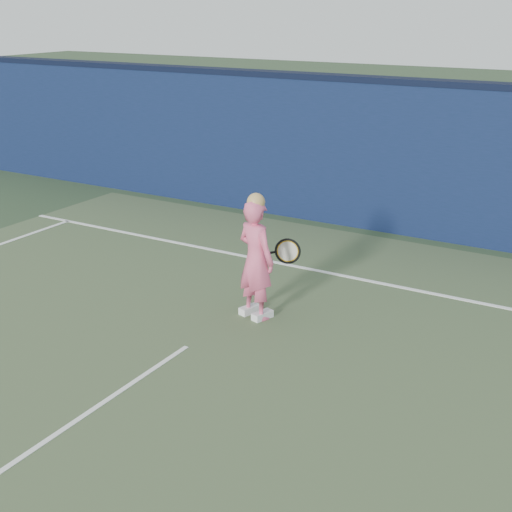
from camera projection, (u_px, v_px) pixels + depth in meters
The scene contains 6 objects.
ground at pixel (130, 385), 7.40m from camera, with size 80.00×80.00×0.00m, color #283F26.
backstop_wall at pixel (371, 157), 12.27m from camera, with size 24.00×0.40×2.50m, color #0C1836.
wall_cap at pixel (375, 79), 11.83m from camera, with size 24.00×0.42×0.10m, color black.
player at pixel (256, 259), 8.78m from camera, with size 0.64×0.52×1.61m.
racket at pixel (285, 251), 9.09m from camera, with size 0.64×0.17×0.34m.
court_lines at pixel (109, 399), 7.13m from camera, with size 11.00×12.04×0.01m.
Camera 1 is at (4.43, -4.96, 3.75)m, focal length 50.00 mm.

